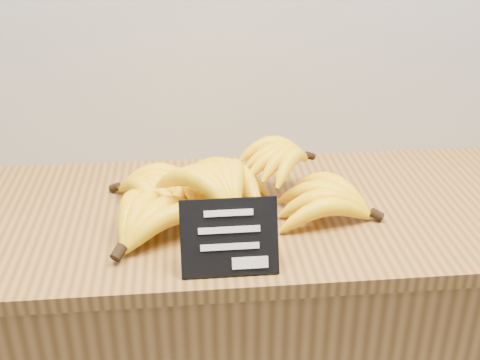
% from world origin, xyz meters
% --- Properties ---
extents(counter_top, '(1.35, 0.54, 0.03)m').
position_xyz_m(counter_top, '(0.03, 2.75, 0.92)').
color(counter_top, olive).
rests_on(counter_top, counter).
extents(chalkboard_sign, '(0.17, 0.06, 0.13)m').
position_xyz_m(chalkboard_sign, '(-0.00, 2.54, 0.99)').
color(chalkboard_sign, black).
rests_on(chalkboard_sign, counter_top).
extents(banana_pile, '(0.58, 0.36, 0.13)m').
position_xyz_m(banana_pile, '(-0.01, 2.74, 0.98)').
color(banana_pile, yellow).
rests_on(banana_pile, counter_top).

